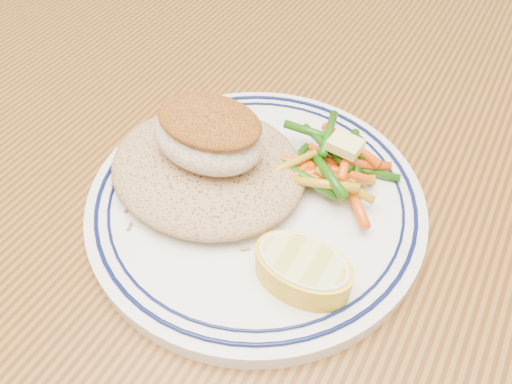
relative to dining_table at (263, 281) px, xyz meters
The scene contains 7 objects.
dining_table is the anchor object (origin of this frame).
plate 0.11m from the dining_table, 162.67° to the left, with size 0.26×0.26×0.02m.
rice_pilaf 0.14m from the dining_table, behind, with size 0.16×0.14×0.03m, color #99744C.
fish_fillet 0.16m from the dining_table, behind, with size 0.09×0.06×0.04m.
vegetable_pile 0.14m from the dining_table, 57.92° to the left, with size 0.10×0.11×0.03m.
butter_pat 0.16m from the dining_table, 56.19° to the left, with size 0.02×0.02×0.01m, color #F6DF78.
lemon_wedge 0.14m from the dining_table, 40.78° to the right, with size 0.07×0.06×0.03m.
Camera 1 is at (0.12, -0.21, 1.06)m, focal length 35.00 mm.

